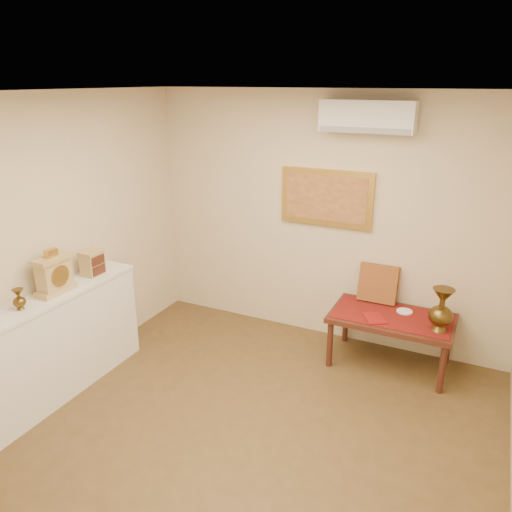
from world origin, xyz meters
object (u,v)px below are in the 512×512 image
Objects in this scene: wooden_chest at (92,263)px; low_table at (392,322)px; display_ledge at (49,349)px; brass_urn_tall at (442,305)px; mantel_clock at (54,274)px.

wooden_chest reaches higher than low_table.
display_ledge is 1.68× the size of low_table.
wooden_chest is at bearing -160.29° from brass_urn_tall.
display_ledge is 0.68m from mantel_clock.
wooden_chest is 0.20× the size of low_table.
wooden_chest reaches higher than brass_urn_tall.
brass_urn_tall is at bearing -14.62° from low_table.
brass_urn_tall is 3.34m from wooden_chest.
low_table is at bearing 165.38° from brass_urn_tall.
wooden_chest is (-3.13, -1.12, 0.29)m from brass_urn_tall.
wooden_chest reaches higher than display_ledge.
mantel_clock is 3.24m from low_table.
display_ledge is at bearing -89.95° from wooden_chest.
brass_urn_tall is at bearing 29.37° from display_ledge.
brass_urn_tall is 0.25× the size of display_ledge.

